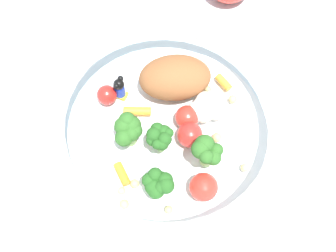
# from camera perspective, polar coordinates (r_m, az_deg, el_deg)

# --- Properties ---
(ground_plane) EXTENTS (2.40, 2.40, 0.00)m
(ground_plane) POSITION_cam_1_polar(r_m,az_deg,el_deg) (0.55, -1.29, -2.15)
(ground_plane) COLOR silver
(food_container) EXTENTS (0.26, 0.26, 0.07)m
(food_container) POSITION_cam_1_polar(r_m,az_deg,el_deg) (0.53, 0.39, 0.63)
(food_container) COLOR white
(food_container) RESTS_ON ground_plane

